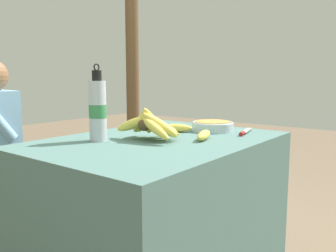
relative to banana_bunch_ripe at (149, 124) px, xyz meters
name	(u,v)px	position (x,y,z in m)	size (l,w,h in m)	color
market_counter	(158,216)	(0.05, -0.01, -0.45)	(1.15, 0.83, 0.75)	#4C706B
banana_bunch_ripe	(149,124)	(0.00, 0.00, 0.00)	(0.20, 0.33, 0.16)	#4C381E
serving_bowl	(213,125)	(0.41, -0.09, -0.04)	(0.22, 0.22, 0.05)	silver
water_bottle	(98,110)	(-0.15, 0.17, 0.07)	(0.08, 0.08, 0.34)	silver
loose_banana_front	(204,135)	(0.15, -0.19, -0.05)	(0.17, 0.09, 0.04)	#E0C64C
loose_banana_side	(176,128)	(0.26, 0.04, -0.05)	(0.11, 0.16, 0.04)	#E0C64C
knife	(244,132)	(0.42, -0.26, -0.06)	(0.23, 0.08, 0.02)	#BCBCC1
wooden_bench	(28,177)	(0.06, 1.12, -0.46)	(1.43, 0.32, 0.43)	brown
banana_bunch_green	(79,147)	(0.48, 1.12, -0.32)	(0.16, 0.26, 0.13)	#4C381E
support_post_far	(132,58)	(1.25, 1.28, 0.38)	(0.12, 0.12, 2.41)	brown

